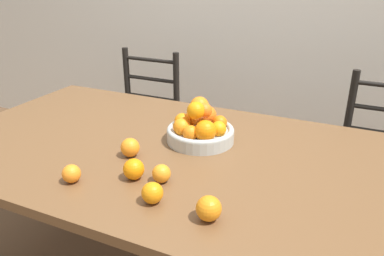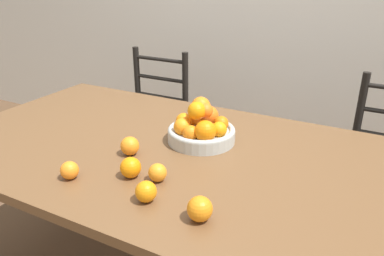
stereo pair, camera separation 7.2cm
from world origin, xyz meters
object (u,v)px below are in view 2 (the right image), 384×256
Objects in this scene: orange_loose_1 at (158,173)px; orange_loose_2 at (70,170)px; orange_loose_0 at (200,209)px; orange_loose_4 at (131,167)px; chair_left at (151,122)px; orange_loose_5 at (146,192)px; fruit_bowl at (201,128)px; orange_loose_3 at (130,146)px.

orange_loose_1 is 0.29m from orange_loose_2.
orange_loose_0 reaches higher than orange_loose_4.
orange_loose_5 is at bearing -56.57° from chair_left.
fruit_bowl is 3.83× the size of orange_loose_4.
orange_loose_2 is (-0.48, -0.00, -0.01)m from orange_loose_0.
fruit_bowl is 0.29× the size of chair_left.
orange_loose_2 is 0.86× the size of orange_loose_3.
orange_loose_2 is 0.20m from orange_loose_4.
orange_loose_0 is 1.18× the size of orange_loose_1.
orange_loose_5 is (-0.18, 0.01, -0.00)m from orange_loose_0.
orange_loose_1 is 0.87× the size of orange_loose_3.
orange_loose_1 is (0.01, -0.34, -0.03)m from fruit_bowl.
orange_loose_0 is 0.25m from orange_loose_1.
fruit_bowl is 4.12× the size of orange_loose_5.
orange_loose_3 is 0.08× the size of chair_left.
orange_loose_4 is at bearing -102.62° from fruit_bowl.
orange_loose_3 is 0.17m from orange_loose_4.
orange_loose_5 is at bearing -36.88° from orange_loose_4.
orange_loose_0 reaches higher than orange_loose_2.
fruit_bowl reaches higher than chair_left.
orange_loose_2 is 1.28m from chair_left.
orange_loose_1 is (-0.22, 0.12, -0.01)m from orange_loose_0.
orange_loose_1 is at bearing 150.60° from orange_loose_0.
orange_loose_4 is at bearing -52.67° from orange_loose_3.
chair_left reaches higher than orange_loose_5.
orange_loose_1 is 1.01× the size of orange_loose_2.
chair_left reaches higher than orange_loose_0.
orange_loose_4 is 0.08× the size of chair_left.
orange_loose_0 is at bearing -63.89° from fruit_bowl.
orange_loose_2 is at bearing -68.35° from chair_left.
orange_loose_1 is at bearing 24.76° from orange_loose_2.
orange_loose_4 is at bearing -59.02° from chair_left.
orange_loose_5 is at bearing -84.45° from fruit_bowl.
chair_left is at bearing 129.41° from orange_loose_0.
fruit_bowl reaches higher than orange_loose_2.
orange_loose_4 is at bearing 161.82° from orange_loose_0.
orange_loose_5 is (0.04, -0.46, -0.02)m from fruit_bowl.
orange_loose_1 is 0.12m from orange_loose_5.
orange_loose_2 is at bearing -149.37° from orange_loose_4.
orange_loose_3 reaches higher than orange_loose_5.
orange_loose_0 is (0.23, -0.46, -0.02)m from fruit_bowl.
orange_loose_0 reaches higher than orange_loose_3.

